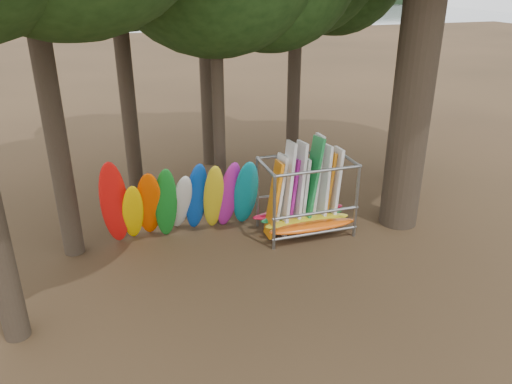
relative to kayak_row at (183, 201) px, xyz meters
name	(u,v)px	position (x,y,z in m)	size (l,w,h in m)	color
ground	(289,257)	(2.55, -1.84, -1.26)	(120.00, 120.00, 0.00)	#47331E
lake	(125,33)	(2.55, 58.16, -1.26)	(160.00, 160.00, 0.00)	gray
far_shore	(106,0)	(2.55, 108.16, 0.74)	(160.00, 4.00, 4.00)	black
kayak_row	(183,201)	(0.00, 0.00, 0.00)	(4.56, 2.18, 3.09)	red
storage_rack	(306,199)	(3.58, -0.53, -0.19)	(3.01, 1.59, 2.91)	slate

